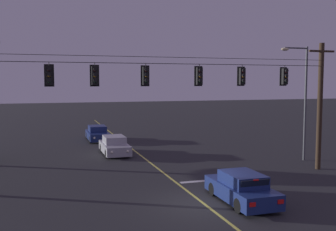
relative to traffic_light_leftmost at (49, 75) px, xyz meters
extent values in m
plane|color=#28282B|center=(6.50, -4.41, -5.81)|extent=(180.00, 180.00, 0.00)
cube|color=#D1C64C|center=(6.50, 6.02, -5.81)|extent=(0.14, 60.00, 0.01)
cube|color=silver|center=(8.40, -0.58, -5.81)|extent=(3.40, 0.36, 0.01)
cylinder|color=#38281C|center=(16.11, 0.02, -1.88)|extent=(0.32, 0.32, 7.87)
cube|color=#38281C|center=(16.11, 0.02, 1.55)|extent=(1.80, 0.12, 0.12)
cylinder|color=slate|center=(16.11, 0.02, 1.20)|extent=(0.12, 0.12, 0.18)
cylinder|color=black|center=(6.50, 0.02, 0.65)|extent=(19.22, 0.03, 0.03)
cylinder|color=black|center=(6.50, 0.02, 1.00)|extent=(19.22, 0.02, 0.02)
cylinder|color=black|center=(0.00, 0.02, 0.56)|extent=(0.04, 0.04, 0.18)
cube|color=black|center=(0.00, 0.02, -0.01)|extent=(0.32, 0.26, 0.96)
cube|color=black|center=(0.00, 0.16, -0.01)|extent=(0.48, 0.03, 1.12)
sphere|color=#380A0A|center=(0.00, -0.14, 0.28)|extent=(0.17, 0.17, 0.17)
cylinder|color=black|center=(0.00, -0.18, 0.33)|extent=(0.20, 0.10, 0.20)
sphere|color=orange|center=(0.00, -0.14, -0.01)|extent=(0.17, 0.17, 0.17)
cylinder|color=black|center=(0.00, -0.18, 0.04)|extent=(0.20, 0.10, 0.20)
sphere|color=black|center=(0.00, -0.14, -0.29)|extent=(0.17, 0.17, 0.17)
cylinder|color=black|center=(0.00, -0.18, -0.25)|extent=(0.20, 0.10, 0.20)
cylinder|color=black|center=(2.24, 0.02, 0.56)|extent=(0.04, 0.04, 0.18)
cube|color=black|center=(2.24, 0.02, -0.01)|extent=(0.32, 0.26, 0.96)
cube|color=black|center=(2.24, 0.16, -0.01)|extent=(0.48, 0.03, 1.12)
sphere|color=#380A0A|center=(2.24, -0.14, 0.28)|extent=(0.17, 0.17, 0.17)
cylinder|color=black|center=(2.24, -0.18, 0.33)|extent=(0.20, 0.10, 0.20)
sphere|color=orange|center=(2.24, -0.14, -0.01)|extent=(0.17, 0.17, 0.17)
cylinder|color=black|center=(2.24, -0.18, 0.04)|extent=(0.20, 0.10, 0.20)
sphere|color=black|center=(2.24, -0.14, -0.29)|extent=(0.17, 0.17, 0.17)
cylinder|color=black|center=(2.24, -0.18, -0.25)|extent=(0.20, 0.10, 0.20)
cylinder|color=black|center=(4.93, 0.02, 0.56)|extent=(0.04, 0.04, 0.18)
cube|color=black|center=(4.93, 0.02, -0.01)|extent=(0.32, 0.26, 0.96)
cube|color=black|center=(4.93, 0.16, -0.01)|extent=(0.48, 0.03, 1.12)
sphere|color=#380A0A|center=(4.93, -0.14, 0.28)|extent=(0.17, 0.17, 0.17)
cylinder|color=black|center=(4.93, -0.18, 0.33)|extent=(0.20, 0.10, 0.20)
sphere|color=orange|center=(4.93, -0.14, -0.01)|extent=(0.17, 0.17, 0.17)
cylinder|color=black|center=(4.93, -0.18, 0.04)|extent=(0.20, 0.10, 0.20)
sphere|color=black|center=(4.93, -0.14, -0.29)|extent=(0.17, 0.17, 0.17)
cylinder|color=black|center=(4.93, -0.18, -0.25)|extent=(0.20, 0.10, 0.20)
cylinder|color=black|center=(8.01, 0.02, 0.56)|extent=(0.04, 0.04, 0.18)
cube|color=black|center=(8.01, 0.02, -0.01)|extent=(0.32, 0.26, 0.96)
cube|color=black|center=(8.01, 0.16, -0.01)|extent=(0.48, 0.03, 1.12)
sphere|color=#380A0A|center=(8.01, -0.14, 0.28)|extent=(0.17, 0.17, 0.17)
cylinder|color=black|center=(8.01, -0.18, 0.33)|extent=(0.20, 0.10, 0.20)
sphere|color=orange|center=(8.01, -0.14, -0.01)|extent=(0.17, 0.17, 0.17)
cylinder|color=black|center=(8.01, -0.18, 0.04)|extent=(0.20, 0.10, 0.20)
sphere|color=black|center=(8.01, -0.14, -0.29)|extent=(0.17, 0.17, 0.17)
cylinder|color=black|center=(8.01, -0.18, -0.25)|extent=(0.20, 0.10, 0.20)
cylinder|color=black|center=(10.67, 0.02, 0.56)|extent=(0.04, 0.04, 0.18)
cube|color=black|center=(10.67, 0.02, -0.01)|extent=(0.32, 0.26, 0.96)
cube|color=black|center=(10.67, 0.16, -0.01)|extent=(0.48, 0.03, 1.12)
sphere|color=#380A0A|center=(10.67, -0.14, 0.28)|extent=(0.17, 0.17, 0.17)
cylinder|color=black|center=(10.67, -0.18, 0.33)|extent=(0.20, 0.10, 0.20)
sphere|color=orange|center=(10.67, -0.14, -0.01)|extent=(0.17, 0.17, 0.17)
cylinder|color=black|center=(10.67, -0.18, 0.04)|extent=(0.20, 0.10, 0.20)
sphere|color=black|center=(10.67, -0.14, -0.29)|extent=(0.17, 0.17, 0.17)
cylinder|color=black|center=(10.67, -0.18, -0.25)|extent=(0.20, 0.10, 0.20)
cylinder|color=black|center=(13.51, 0.02, 0.56)|extent=(0.04, 0.04, 0.18)
cube|color=black|center=(13.51, 0.02, -0.01)|extent=(0.32, 0.26, 0.96)
cube|color=black|center=(13.51, 0.16, -0.01)|extent=(0.48, 0.03, 1.12)
sphere|color=#380A0A|center=(13.51, -0.14, 0.28)|extent=(0.17, 0.17, 0.17)
cylinder|color=black|center=(13.51, -0.18, 0.33)|extent=(0.20, 0.10, 0.20)
sphere|color=orange|center=(13.51, -0.14, -0.01)|extent=(0.17, 0.17, 0.17)
cylinder|color=black|center=(13.51, -0.18, 0.04)|extent=(0.20, 0.10, 0.20)
sphere|color=black|center=(13.51, -0.14, -0.29)|extent=(0.17, 0.17, 0.17)
cylinder|color=black|center=(13.51, -0.18, -0.25)|extent=(0.20, 0.10, 0.20)
cube|color=navy|center=(8.20, -4.68, -5.30)|extent=(1.80, 4.30, 0.68)
cube|color=navy|center=(8.20, -4.80, -4.69)|extent=(1.51, 2.15, 0.54)
cube|color=black|center=(8.20, -3.87, -4.69)|extent=(1.40, 0.21, 0.48)
cube|color=black|center=(8.20, -5.87, -4.69)|extent=(1.37, 0.18, 0.46)
cylinder|color=black|center=(7.41, -3.35, -5.49)|extent=(0.22, 0.64, 0.64)
cylinder|color=black|center=(8.99, -3.35, -5.49)|extent=(0.22, 0.64, 0.64)
cylinder|color=black|center=(7.41, -6.02, -5.49)|extent=(0.22, 0.64, 0.64)
cylinder|color=black|center=(8.99, -6.02, -5.49)|extent=(0.22, 0.64, 0.64)
cube|color=red|center=(7.55, -6.85, -5.20)|extent=(0.28, 0.03, 0.18)
cube|color=red|center=(8.85, -6.85, -5.20)|extent=(0.28, 0.03, 0.18)
cube|color=red|center=(8.20, -5.97, -4.46)|extent=(0.24, 0.04, 0.06)
cube|color=#A5A5AD|center=(4.72, 8.84, -5.30)|extent=(1.80, 4.30, 0.68)
cube|color=#A5A5AD|center=(4.72, 8.96, -4.69)|extent=(1.51, 2.15, 0.54)
cube|color=black|center=(4.72, 8.02, -4.69)|extent=(1.40, 0.21, 0.48)
cube|color=black|center=(4.72, 10.02, -4.69)|extent=(1.37, 0.18, 0.46)
cylinder|color=black|center=(5.51, 7.50, -5.49)|extent=(0.22, 0.64, 0.64)
cylinder|color=black|center=(3.92, 7.50, -5.49)|extent=(0.22, 0.64, 0.64)
cylinder|color=black|center=(5.51, 10.17, -5.49)|extent=(0.22, 0.64, 0.64)
cylinder|color=black|center=(3.92, 10.17, -5.49)|extent=(0.22, 0.64, 0.64)
sphere|color=white|center=(5.27, 6.67, -5.24)|extent=(0.20, 0.20, 0.20)
sphere|color=white|center=(4.16, 6.67, -5.24)|extent=(0.20, 0.20, 0.20)
cube|color=navy|center=(4.39, 16.26, -5.30)|extent=(1.80, 4.30, 0.68)
cube|color=navy|center=(4.39, 16.38, -4.69)|extent=(1.51, 2.15, 0.54)
cube|color=black|center=(4.39, 15.44, -4.69)|extent=(1.40, 0.21, 0.48)
cube|color=black|center=(4.39, 17.44, -4.69)|extent=(1.37, 0.18, 0.46)
cylinder|color=black|center=(5.18, 14.92, -5.49)|extent=(0.22, 0.64, 0.64)
cylinder|color=black|center=(3.60, 14.92, -5.49)|extent=(0.22, 0.64, 0.64)
cylinder|color=black|center=(5.18, 17.59, -5.49)|extent=(0.22, 0.64, 0.64)
cylinder|color=black|center=(3.60, 17.59, -5.49)|extent=(0.22, 0.64, 0.64)
sphere|color=white|center=(4.95, 14.09, -5.24)|extent=(0.20, 0.20, 0.20)
sphere|color=white|center=(3.83, 14.09, -5.24)|extent=(0.20, 0.20, 0.20)
cylinder|color=#4C4F54|center=(17.03, 2.68, -1.86)|extent=(0.16, 0.16, 7.89)
cylinder|color=#4C4F54|center=(16.13, 2.68, 1.96)|extent=(1.80, 0.10, 0.10)
ellipsoid|color=beige|center=(15.28, 2.68, 1.86)|extent=(0.56, 0.30, 0.22)
camera|label=1|loc=(-0.25, -20.38, -0.32)|focal=41.96mm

